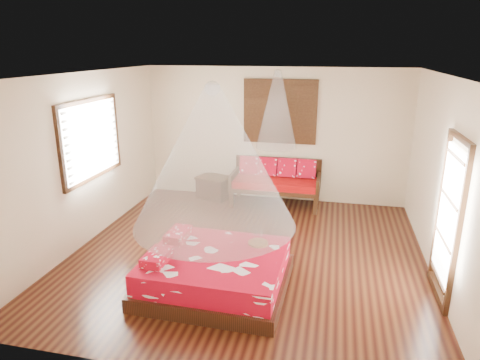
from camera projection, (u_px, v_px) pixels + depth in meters
name	position (u px, v px, depth m)	size (l,w,h in m)	color
room	(248.00, 170.00, 6.45)	(5.54, 5.54, 2.84)	black
bed	(215.00, 271.00, 5.82)	(1.94, 1.77, 0.63)	black
daybed	(276.00, 180.00, 8.91)	(1.83, 0.81, 0.95)	black
storage_chest	(214.00, 187.00, 9.34)	(0.83, 0.71, 0.48)	black
shutter_panel	(280.00, 112.00, 8.81)	(1.52, 0.06, 1.32)	black
window_left	(92.00, 139.00, 7.12)	(0.10, 1.74, 1.34)	black
glazed_door	(448.00, 220.00, 5.42)	(0.08, 1.02, 2.16)	black
wine_tray	(258.00, 240.00, 6.04)	(0.29, 0.29, 0.23)	brown
mosquito_net_main	(214.00, 158.00, 5.34)	(2.11, 2.11, 1.80)	silver
mosquito_net_daybed	(277.00, 110.00, 8.35)	(0.81, 0.81, 1.50)	silver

